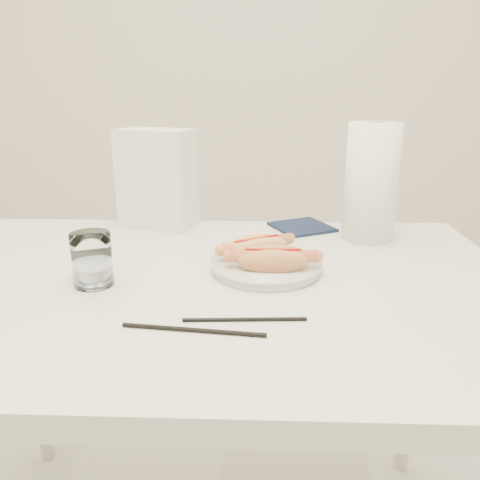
{
  "coord_description": "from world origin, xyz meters",
  "views": [
    {
      "loc": [
        0.1,
        -0.83,
        1.1
      ],
      "look_at": [
        0.07,
        0.02,
        0.82
      ],
      "focal_mm": 35.59,
      "sensor_mm": 36.0,
      "label": 1
    }
  ],
  "objects_px": {
    "hotdog_left": "(256,247)",
    "napkin_box": "(157,179)",
    "hotdog_right": "(273,259)",
    "paper_towel_roll": "(371,182)",
    "water_glass": "(92,259)",
    "table": "(205,306)",
    "plate": "(266,267)"
  },
  "relations": [
    {
      "from": "water_glass",
      "to": "paper_towel_roll",
      "type": "relative_size",
      "value": 0.36
    },
    {
      "from": "hotdog_left",
      "to": "water_glass",
      "type": "distance_m",
      "value": 0.32
    },
    {
      "from": "water_glass",
      "to": "paper_towel_roll",
      "type": "distance_m",
      "value": 0.64
    },
    {
      "from": "table",
      "to": "plate",
      "type": "xyz_separation_m",
      "value": [
        0.12,
        0.04,
        0.07
      ]
    },
    {
      "from": "table",
      "to": "plate",
      "type": "height_order",
      "value": "plate"
    },
    {
      "from": "plate",
      "to": "paper_towel_roll",
      "type": "bearing_deg",
      "value": 42.2
    },
    {
      "from": "hotdog_left",
      "to": "napkin_box",
      "type": "distance_m",
      "value": 0.39
    },
    {
      "from": "hotdog_right",
      "to": "napkin_box",
      "type": "bearing_deg",
      "value": 127.81
    },
    {
      "from": "hotdog_left",
      "to": "napkin_box",
      "type": "xyz_separation_m",
      "value": [
        -0.25,
        0.28,
        0.09
      ]
    },
    {
      "from": "napkin_box",
      "to": "paper_towel_roll",
      "type": "relative_size",
      "value": 0.91
    },
    {
      "from": "hotdog_left",
      "to": "plate",
      "type": "bearing_deg",
      "value": -90.19
    },
    {
      "from": "hotdog_right",
      "to": "plate",
      "type": "bearing_deg",
      "value": 105.85
    },
    {
      "from": "plate",
      "to": "napkin_box",
      "type": "xyz_separation_m",
      "value": [
        -0.27,
        0.31,
        0.11
      ]
    },
    {
      "from": "table",
      "to": "hotdog_left",
      "type": "distance_m",
      "value": 0.16
    },
    {
      "from": "hotdog_right",
      "to": "paper_towel_roll",
      "type": "distance_m",
      "value": 0.36
    },
    {
      "from": "hotdog_left",
      "to": "hotdog_right",
      "type": "relative_size",
      "value": 0.91
    },
    {
      "from": "water_glass",
      "to": "napkin_box",
      "type": "height_order",
      "value": "napkin_box"
    },
    {
      "from": "plate",
      "to": "water_glass",
      "type": "relative_size",
      "value": 2.14
    },
    {
      "from": "table",
      "to": "napkin_box",
      "type": "height_order",
      "value": "napkin_box"
    },
    {
      "from": "hotdog_left",
      "to": "napkin_box",
      "type": "height_order",
      "value": "napkin_box"
    },
    {
      "from": "napkin_box",
      "to": "paper_towel_roll",
      "type": "xyz_separation_m",
      "value": [
        0.52,
        -0.09,
        0.01
      ]
    },
    {
      "from": "hotdog_right",
      "to": "paper_towel_roll",
      "type": "relative_size",
      "value": 0.61
    },
    {
      "from": "hotdog_left",
      "to": "paper_towel_roll",
      "type": "relative_size",
      "value": 0.55
    },
    {
      "from": "water_glass",
      "to": "napkin_box",
      "type": "relative_size",
      "value": 0.4
    },
    {
      "from": "paper_towel_roll",
      "to": "napkin_box",
      "type": "bearing_deg",
      "value": 170.09
    },
    {
      "from": "hotdog_right",
      "to": "water_glass",
      "type": "height_order",
      "value": "water_glass"
    },
    {
      "from": "hotdog_right",
      "to": "napkin_box",
      "type": "distance_m",
      "value": 0.46
    },
    {
      "from": "plate",
      "to": "water_glass",
      "type": "height_order",
      "value": "water_glass"
    },
    {
      "from": "hotdog_right",
      "to": "water_glass",
      "type": "distance_m",
      "value": 0.33
    },
    {
      "from": "plate",
      "to": "paper_towel_roll",
      "type": "height_order",
      "value": "paper_towel_roll"
    },
    {
      "from": "paper_towel_roll",
      "to": "hotdog_right",
      "type": "bearing_deg",
      "value": -131.85
    },
    {
      "from": "hotdog_right",
      "to": "table",
      "type": "bearing_deg",
      "value": 179.11
    }
  ]
}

